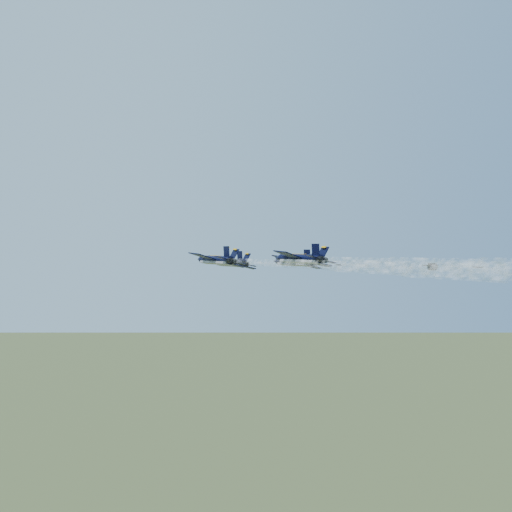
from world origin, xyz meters
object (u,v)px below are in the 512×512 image
object	(u,v)px
jet_lead	(230,263)
jet_left	(215,260)
jet_right	(294,262)
jet_slot	(299,259)

from	to	relation	value
jet_lead	jet_left	xyz separation A→B (m)	(-7.08, -15.00, 0.00)
jet_lead	jet_right	xyz separation A→B (m)	(10.60, -9.54, 0.00)
jet_lead	jet_right	distance (m)	14.26
jet_left	jet_lead	bearing A→B (deg)	52.29
jet_lead	jet_slot	world-z (taller)	same
jet_lead	jet_left	size ratio (longest dim) A/B	1.00
jet_slot	jet_right	bearing A→B (deg)	57.92
jet_right	jet_slot	xyz separation A→B (m)	(-5.97, -16.73, 0.00)
jet_left	jet_right	size ratio (longest dim) A/B	1.00
jet_left	jet_right	xyz separation A→B (m)	(17.69, 5.47, 0.00)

